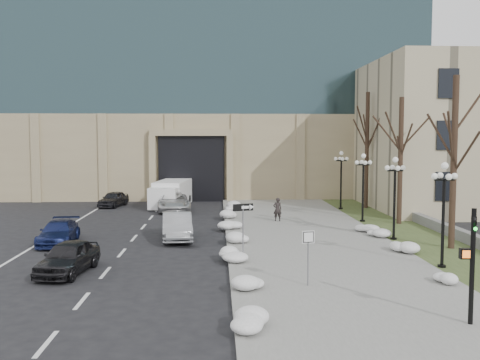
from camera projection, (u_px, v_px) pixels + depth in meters
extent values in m
plane|color=black|center=(268.00, 317.00, 17.37)|extent=(160.00, 160.00, 0.00)
cube|color=gray|center=(305.00, 236.00, 31.46)|extent=(9.00, 40.00, 0.12)
cube|color=gray|center=(229.00, 236.00, 31.27)|extent=(0.30, 40.00, 0.14)
cube|color=#3A4723|center=(413.00, 235.00, 31.73)|extent=(4.00, 40.00, 0.10)
cube|color=gray|center=(433.00, 224.00, 33.79)|extent=(0.50, 30.00, 0.70)
cube|color=tan|center=(214.00, 154.00, 58.80)|extent=(40.00, 20.00, 8.00)
cube|color=black|center=(192.00, 168.00, 49.83)|extent=(6.00, 2.50, 6.00)
cube|color=tan|center=(191.00, 132.00, 48.18)|extent=(7.50, 0.60, 0.60)
cube|color=tan|center=(153.00, 169.00, 48.29)|extent=(0.60, 0.60, 6.00)
cube|color=tan|center=(230.00, 169.00, 48.59)|extent=(0.60, 0.60, 6.00)
cube|color=black|center=(445.00, 186.00, 36.69)|extent=(1.40, 0.25, 2.00)
cube|color=black|center=(447.00, 135.00, 36.41)|extent=(1.40, 0.25, 2.00)
cube|color=black|center=(448.00, 83.00, 36.14)|extent=(1.40, 0.25, 2.00)
imported|color=black|center=(68.00, 257.00, 22.92)|extent=(2.24, 4.33, 1.41)
imported|color=#989A9F|center=(177.00, 226.00, 30.56)|extent=(2.07, 4.81, 1.54)
imported|color=navy|center=(59.00, 232.00, 29.36)|extent=(2.06, 4.46, 1.26)
imported|color=#BEBEBE|center=(173.00, 202.00, 42.46)|extent=(3.23, 5.73, 1.51)
imported|color=#29282D|center=(113.00, 199.00, 45.25)|extent=(2.36, 4.06, 1.30)
imported|color=black|center=(277.00, 209.00, 36.60)|extent=(0.63, 0.45, 1.61)
cube|color=white|center=(173.00, 193.00, 46.10)|extent=(3.09, 5.63, 2.14)
cube|color=white|center=(164.00, 198.00, 42.93)|extent=(2.47, 2.01, 1.71)
cylinder|color=black|center=(152.00, 205.00, 43.29)|extent=(0.37, 0.78, 0.75)
cylinder|color=black|center=(177.00, 205.00, 43.08)|extent=(0.37, 0.78, 0.75)
cylinder|color=black|center=(165.00, 199.00, 47.85)|extent=(0.37, 0.78, 0.75)
cylinder|color=black|center=(189.00, 199.00, 47.64)|extent=(0.37, 0.78, 0.75)
cylinder|color=slate|center=(243.00, 234.00, 24.81)|extent=(0.06, 0.06, 2.72)
cube|color=black|center=(243.00, 207.00, 24.71)|extent=(0.96, 0.35, 0.33)
cube|color=white|center=(246.00, 207.00, 24.74)|extent=(0.45, 0.15, 0.13)
cone|color=white|center=(252.00, 207.00, 24.83)|extent=(0.30, 0.33, 0.27)
cylinder|color=slate|center=(308.00, 260.00, 20.58)|extent=(0.06, 0.06, 2.22)
cube|color=white|center=(308.00, 237.00, 20.51)|extent=(0.49, 0.11, 0.49)
cube|color=black|center=(308.00, 237.00, 20.48)|extent=(0.42, 0.08, 0.42)
cube|color=white|center=(308.00, 237.00, 20.48)|extent=(0.36, 0.07, 0.36)
cylinder|color=black|center=(472.00, 269.00, 16.27)|extent=(0.15, 0.15, 3.70)
cylinder|color=black|center=(470.00, 326.00, 16.41)|extent=(0.46, 0.46, 0.09)
imported|color=black|center=(473.00, 230.00, 16.18)|extent=(0.18, 0.84, 0.17)
sphere|color=#19E533|center=(476.00, 229.00, 16.04)|extent=(0.11, 0.11, 0.11)
cube|color=black|center=(465.00, 254.00, 16.24)|extent=(0.33, 0.20, 0.32)
cube|color=orange|center=(466.00, 254.00, 16.14)|extent=(0.23, 0.03, 0.23)
ellipsoid|color=white|center=(256.00, 325.00, 15.80)|extent=(1.10, 1.60, 0.36)
ellipsoid|color=white|center=(244.00, 285.00, 20.09)|extent=(1.10, 1.60, 0.36)
ellipsoid|color=white|center=(234.00, 257.00, 24.86)|extent=(1.10, 1.60, 0.36)
ellipsoid|color=white|center=(234.00, 239.00, 29.21)|extent=(1.10, 1.60, 0.36)
ellipsoid|color=white|center=(231.00, 226.00, 33.64)|extent=(1.10, 1.60, 0.36)
ellipsoid|color=white|center=(233.00, 216.00, 37.76)|extent=(1.10, 1.60, 0.36)
ellipsoid|color=white|center=(229.00, 208.00, 42.32)|extent=(1.10, 1.60, 0.36)
ellipsoid|color=white|center=(450.00, 277.00, 21.17)|extent=(1.10, 1.60, 0.36)
ellipsoid|color=white|center=(408.00, 249.00, 26.58)|extent=(1.10, 1.60, 0.36)
ellipsoid|color=white|center=(364.00, 228.00, 32.84)|extent=(1.10, 1.60, 0.36)
ellipsoid|color=white|center=(376.00, 233.00, 31.14)|extent=(1.10, 1.60, 0.36)
cylinder|color=black|center=(442.00, 267.00, 23.69)|extent=(0.36, 0.36, 0.20)
cylinder|color=black|center=(443.00, 225.00, 23.54)|extent=(0.14, 0.14, 4.00)
cylinder|color=black|center=(444.00, 180.00, 23.38)|extent=(0.10, 0.90, 0.10)
cylinder|color=black|center=(444.00, 180.00, 23.38)|extent=(0.90, 0.10, 0.10)
sphere|color=silver|center=(445.00, 166.00, 23.34)|extent=(0.32, 0.32, 0.32)
sphere|color=silver|center=(455.00, 176.00, 23.39)|extent=(0.28, 0.28, 0.28)
sphere|color=silver|center=(434.00, 176.00, 23.35)|extent=(0.28, 0.28, 0.28)
sphere|color=silver|center=(440.00, 175.00, 23.82)|extent=(0.28, 0.28, 0.28)
sphere|color=silver|center=(449.00, 177.00, 22.92)|extent=(0.28, 0.28, 0.28)
cylinder|color=black|center=(394.00, 239.00, 30.16)|extent=(0.36, 0.36, 0.20)
cylinder|color=black|center=(394.00, 206.00, 30.01)|extent=(0.14, 0.14, 4.00)
cylinder|color=black|center=(395.00, 170.00, 29.86)|extent=(0.10, 0.90, 0.10)
cylinder|color=black|center=(395.00, 170.00, 29.86)|extent=(0.90, 0.10, 0.10)
sphere|color=silver|center=(395.00, 160.00, 29.81)|extent=(0.32, 0.32, 0.32)
sphere|color=silver|center=(403.00, 168.00, 29.86)|extent=(0.28, 0.28, 0.28)
sphere|color=silver|center=(387.00, 168.00, 29.83)|extent=(0.28, 0.28, 0.28)
sphere|color=silver|center=(393.00, 167.00, 30.29)|extent=(0.28, 0.28, 0.28)
sphere|color=silver|center=(398.00, 168.00, 29.40)|extent=(0.28, 0.28, 0.28)
cylinder|color=black|center=(362.00, 221.00, 36.64)|extent=(0.36, 0.36, 0.20)
cylinder|color=black|center=(363.00, 194.00, 36.49)|extent=(0.14, 0.14, 4.00)
cylinder|color=black|center=(363.00, 165.00, 36.33)|extent=(0.10, 0.90, 0.10)
cylinder|color=black|center=(363.00, 165.00, 36.33)|extent=(0.90, 0.10, 0.10)
sphere|color=silver|center=(364.00, 156.00, 36.28)|extent=(0.32, 0.32, 0.32)
sphere|color=silver|center=(370.00, 162.00, 36.34)|extent=(0.28, 0.28, 0.28)
sphere|color=silver|center=(357.00, 162.00, 36.30)|extent=(0.28, 0.28, 0.28)
sphere|color=silver|center=(362.00, 162.00, 36.77)|extent=(0.28, 0.28, 0.28)
sphere|color=silver|center=(365.00, 163.00, 35.87)|extent=(0.28, 0.28, 0.28)
cylinder|color=black|center=(341.00, 209.00, 43.11)|extent=(0.36, 0.36, 0.20)
cylinder|color=black|center=(341.00, 185.00, 42.96)|extent=(0.14, 0.14, 4.00)
cylinder|color=black|center=(341.00, 161.00, 42.80)|extent=(0.10, 0.90, 0.10)
cylinder|color=black|center=(341.00, 161.00, 42.80)|extent=(0.90, 0.10, 0.10)
sphere|color=silver|center=(341.00, 153.00, 42.76)|extent=(0.32, 0.32, 0.32)
sphere|color=silver|center=(347.00, 159.00, 42.81)|extent=(0.28, 0.28, 0.28)
sphere|color=silver|center=(336.00, 159.00, 42.77)|extent=(0.28, 0.28, 0.28)
sphere|color=silver|center=(340.00, 158.00, 43.24)|extent=(0.28, 0.28, 0.28)
sphere|color=silver|center=(343.00, 159.00, 42.34)|extent=(0.28, 0.28, 0.28)
cylinder|color=black|center=(454.00, 164.00, 27.42)|extent=(0.32, 0.32, 9.00)
cylinder|color=black|center=(400.00, 162.00, 35.41)|extent=(0.32, 0.32, 8.50)
cylinder|color=black|center=(367.00, 151.00, 43.34)|extent=(0.32, 0.32, 9.50)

